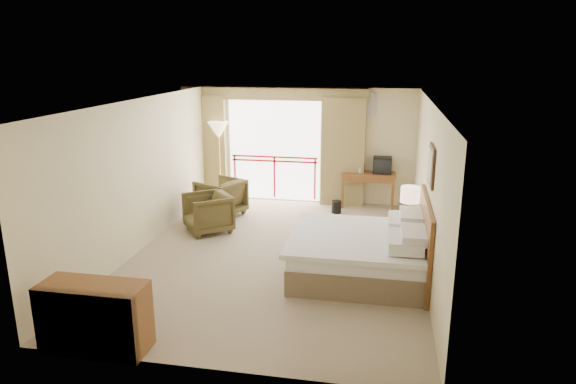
% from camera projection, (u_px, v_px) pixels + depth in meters
% --- Properties ---
extents(floor, '(7.00, 7.00, 0.00)m').
position_uv_depth(floor, '(278.00, 254.00, 9.14)').
color(floor, gray).
rests_on(floor, ground).
extents(ceiling, '(7.00, 7.00, 0.00)m').
position_uv_depth(ceiling, '(277.00, 101.00, 8.43)').
color(ceiling, white).
rests_on(ceiling, wall_back).
extents(wall_back, '(5.00, 0.00, 5.00)m').
position_uv_depth(wall_back, '(308.00, 145.00, 12.10)').
color(wall_back, beige).
rests_on(wall_back, ground).
extents(wall_front, '(5.00, 0.00, 5.00)m').
position_uv_depth(wall_front, '(211.00, 259.00, 5.47)').
color(wall_front, beige).
rests_on(wall_front, ground).
extents(wall_left, '(0.00, 7.00, 7.00)m').
position_uv_depth(wall_left, '(142.00, 175.00, 9.23)').
color(wall_left, beige).
rests_on(wall_left, ground).
extents(wall_right, '(0.00, 7.00, 7.00)m').
position_uv_depth(wall_right, '(428.00, 188.00, 8.34)').
color(wall_right, beige).
rests_on(wall_right, ground).
extents(balcony_door, '(2.40, 0.00, 2.40)m').
position_uv_depth(balcony_door, '(274.00, 151.00, 12.27)').
color(balcony_door, white).
rests_on(balcony_door, wall_back).
extents(balcony_railing, '(2.09, 0.03, 1.02)m').
position_uv_depth(balcony_railing, '(274.00, 167.00, 12.35)').
color(balcony_railing, '#AA140E').
rests_on(balcony_railing, wall_back).
extents(curtain_left, '(1.00, 0.26, 2.50)m').
position_uv_depth(curtain_left, '(207.00, 147.00, 12.42)').
color(curtain_left, olive).
rests_on(curtain_left, wall_back).
extents(curtain_right, '(1.00, 0.26, 2.50)m').
position_uv_depth(curtain_right, '(343.00, 152.00, 11.84)').
color(curtain_right, olive).
rests_on(curtain_right, wall_back).
extents(valance, '(4.40, 0.22, 0.28)m').
position_uv_depth(valance, '(273.00, 94.00, 11.82)').
color(valance, olive).
rests_on(valance, wall_back).
extents(hvac_vent, '(0.50, 0.04, 0.50)m').
position_uv_depth(hvac_vent, '(365.00, 104.00, 11.58)').
color(hvac_vent, silver).
rests_on(hvac_vent, wall_back).
extents(bed, '(2.13, 2.06, 0.97)m').
position_uv_depth(bed, '(362.00, 253.00, 8.21)').
color(bed, brown).
rests_on(bed, floor).
extents(headboard, '(0.06, 2.10, 1.30)m').
position_uv_depth(headboard, '(425.00, 241.00, 7.97)').
color(headboard, brown).
rests_on(headboard, wall_right).
extents(framed_art, '(0.04, 0.72, 0.60)m').
position_uv_depth(framed_art, '(431.00, 165.00, 7.65)').
color(framed_art, black).
rests_on(framed_art, wall_right).
extents(nightstand, '(0.42, 0.50, 0.58)m').
position_uv_depth(nightstand, '(408.00, 236.00, 9.20)').
color(nightstand, brown).
rests_on(nightstand, floor).
extents(table_lamp, '(0.34, 0.34, 0.60)m').
position_uv_depth(table_lamp, '(410.00, 195.00, 9.05)').
color(table_lamp, tan).
rests_on(table_lamp, nightstand).
extents(phone, '(0.19, 0.16, 0.08)m').
position_uv_depth(phone, '(406.00, 221.00, 8.98)').
color(phone, black).
rests_on(phone, nightstand).
extents(desk, '(1.22, 0.59, 0.80)m').
position_uv_depth(desk, '(369.00, 180.00, 11.89)').
color(desk, brown).
rests_on(desk, floor).
extents(tv, '(0.42, 0.33, 0.38)m').
position_uv_depth(tv, '(382.00, 165.00, 11.69)').
color(tv, black).
rests_on(tv, desk).
extents(coffee_maker, '(0.15, 0.15, 0.28)m').
position_uv_depth(coffee_maker, '(354.00, 166.00, 11.82)').
color(coffee_maker, black).
rests_on(coffee_maker, desk).
extents(cup, '(0.09, 0.09, 0.11)m').
position_uv_depth(cup, '(360.00, 171.00, 11.77)').
color(cup, white).
rests_on(cup, desk).
extents(wastebasket, '(0.24, 0.24, 0.27)m').
position_uv_depth(wastebasket, '(336.00, 207.00, 11.46)').
color(wastebasket, black).
rests_on(wastebasket, floor).
extents(armchair_far, '(1.18, 1.17, 0.81)m').
position_uv_depth(armchair_far, '(221.00, 215.00, 11.36)').
color(armchair_far, '#403619').
rests_on(armchair_far, floor).
extents(armchair_near, '(1.18, 1.18, 0.78)m').
position_uv_depth(armchair_near, '(209.00, 231.00, 10.32)').
color(armchair_near, '#403619').
rests_on(armchair_near, floor).
extents(side_table, '(0.51, 0.51, 0.56)m').
position_uv_depth(side_table, '(209.00, 205.00, 10.77)').
color(side_table, black).
rests_on(side_table, floor).
extents(book, '(0.22, 0.27, 0.02)m').
position_uv_depth(book, '(208.00, 197.00, 10.72)').
color(book, white).
rests_on(book, side_table).
extents(floor_lamp, '(0.49, 0.49, 1.91)m').
position_uv_depth(floor_lamp, '(219.00, 133.00, 12.00)').
color(floor_lamp, tan).
rests_on(floor_lamp, floor).
extents(dresser, '(1.27, 0.54, 0.85)m').
position_uv_depth(dresser, '(95.00, 317.00, 6.14)').
color(dresser, brown).
rests_on(dresser, floor).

